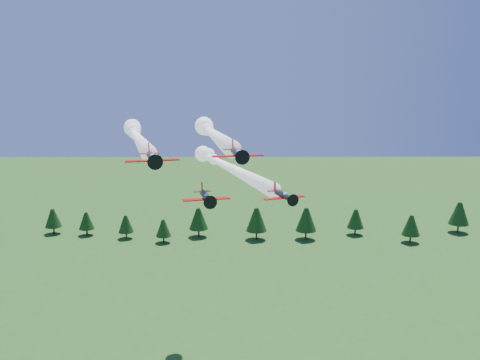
{
  "coord_description": "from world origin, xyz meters",
  "views": [
    {
      "loc": [
        2.35,
        -78.34,
        61.0
      ],
      "look_at": [
        2.97,
        0.0,
        44.86
      ],
      "focal_mm": 40.0,
      "sensor_mm": 36.0,
      "label": 1
    }
  ],
  "objects_px": {
    "plane_left": "(137,136)",
    "plane_slot": "(206,197)",
    "plane_lead": "(212,133)",
    "plane_right": "(225,165)"
  },
  "relations": [
    {
      "from": "plane_left",
      "to": "plane_slot",
      "type": "bearing_deg",
      "value": -64.78
    },
    {
      "from": "plane_lead",
      "to": "plane_right",
      "type": "relative_size",
      "value": 0.86
    },
    {
      "from": "plane_right",
      "to": "plane_slot",
      "type": "distance_m",
      "value": 22.18
    },
    {
      "from": "plane_lead",
      "to": "plane_slot",
      "type": "relative_size",
      "value": 4.82
    },
    {
      "from": "plane_left",
      "to": "plane_right",
      "type": "distance_m",
      "value": 18.7
    },
    {
      "from": "plane_lead",
      "to": "plane_slot",
      "type": "xyz_separation_m",
      "value": [
        -0.72,
        -8.71,
        -9.43
      ]
    },
    {
      "from": "plane_lead",
      "to": "plane_right",
      "type": "bearing_deg",
      "value": 71.23
    },
    {
      "from": "plane_lead",
      "to": "plane_left",
      "type": "height_order",
      "value": "plane_lead"
    },
    {
      "from": "plane_right",
      "to": "plane_slot",
      "type": "xyz_separation_m",
      "value": [
        -2.64,
        -21.98,
        -1.38
      ]
    },
    {
      "from": "plane_right",
      "to": "plane_lead",
      "type": "bearing_deg",
      "value": -117.72
    }
  ]
}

